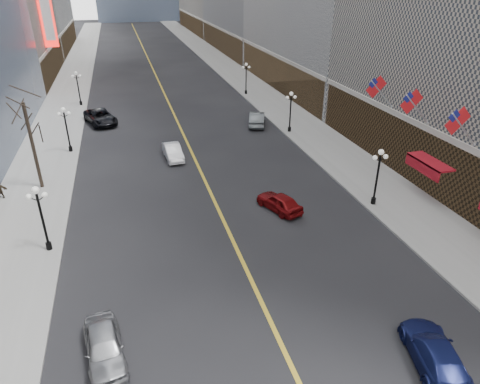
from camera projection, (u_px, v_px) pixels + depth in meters
sidewalk_east at (252, 87)px, 68.28m from camera, size 6.00×230.00×0.15m
sidewalk_west at (67, 99)px, 61.71m from camera, size 6.00×230.00×0.15m
lane_line at (158, 80)px, 73.63m from camera, size 0.25×200.00×0.02m
streetlamp_east_1 at (378, 171)px, 32.07m from camera, size 1.26×0.44×4.52m
streetlamp_east_2 at (291, 108)px, 47.56m from camera, size 1.26×0.44×4.52m
streetlamp_east_3 at (246, 75)px, 63.04m from camera, size 1.26×0.44×4.52m
streetlamp_west_1 at (41, 212)px, 26.53m from camera, size 1.26×0.44×4.52m
streetlamp_west_2 at (66, 125)px, 42.02m from camera, size 1.26×0.44×4.52m
streetlamp_west_3 at (78, 85)px, 57.50m from camera, size 1.26×0.44×4.52m
flag_3 at (459, 123)px, 28.33m from camera, size 2.87×0.12×2.87m
flag_4 at (413, 104)px, 32.64m from camera, size 2.87×0.12×2.87m
flag_5 at (378, 89)px, 36.94m from camera, size 2.87×0.12×2.87m
awning_c at (428, 163)px, 33.00m from camera, size 1.40×4.00×0.93m
theatre_marquee at (45, 5)px, 64.47m from camera, size 2.00×0.55×12.00m
tree_west_far at (26, 116)px, 33.23m from camera, size 3.60×3.60×7.92m
car_nb_near at (104, 346)px, 19.74m from camera, size 2.26×4.45×1.45m
car_nb_mid at (173, 152)px, 41.57m from camera, size 1.74×4.34×1.40m
car_nb_far at (100, 117)px, 51.34m from camera, size 4.49×6.61×1.68m
car_sb_near at (435, 354)px, 19.39m from camera, size 3.14×5.21×1.41m
car_sb_mid at (279, 202)px, 32.42m from camera, size 3.01×4.38×1.38m
car_sb_far at (257, 119)px, 50.85m from camera, size 3.25×5.25×1.63m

